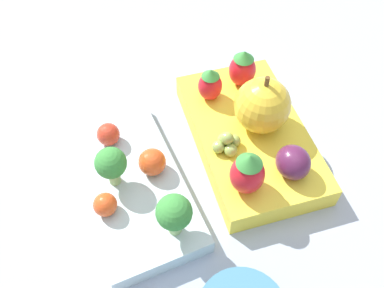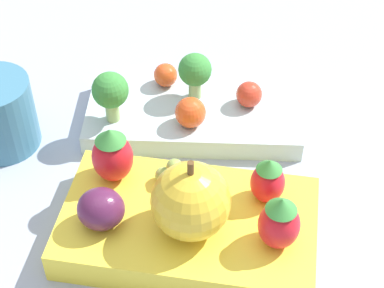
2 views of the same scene
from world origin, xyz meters
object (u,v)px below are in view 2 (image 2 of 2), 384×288
Objects in this scene: strawberry_2 at (269,181)px; grape_cluster at (176,174)px; strawberry_0 at (280,222)px; broccoli_floret_1 at (196,71)px; cherry_tomato_2 at (167,75)px; plum at (102,209)px; strawberry_1 at (113,154)px; cherry_tomato_1 at (191,112)px; apple at (192,201)px; bento_box_fruit at (189,227)px; bento_box_savoury at (194,114)px; cherry_tomato_0 at (250,94)px; broccoli_floret_0 at (111,92)px.

strawberry_2 reaches higher than grape_cluster.
strawberry_0 is at bearing -84.34° from strawberry_2.
broccoli_floret_1 is 2.08× the size of cherry_tomato_2.
plum is at bearing -141.10° from grape_cluster.
strawberry_2 is at bearing -11.07° from strawberry_1.
cherry_tomato_1 is 0.06m from cherry_tomato_2.
cherry_tomato_2 is 0.33× the size of apple.
broccoli_floret_1 is at bearing 87.90° from bento_box_fruit.
strawberry_2 is (0.06, -0.12, 0.04)m from bento_box_savoury.
cherry_tomato_1 is at bearing 89.23° from bento_box_fruit.
strawberry_1 is (-0.12, -0.10, 0.02)m from cherry_tomato_0.
cherry_tomato_0 is (0.05, -0.01, -0.02)m from broccoli_floret_1.
strawberry_1 is at bearing 173.28° from grape_cluster.
bento_box_fruit is at bearing 159.09° from strawberry_0.
cherry_tomato_0 is 0.51× the size of strawberry_0.
broccoli_floret_0 is 0.20m from strawberry_0.
plum is at bearing -95.36° from strawberry_1.
grape_cluster is (-0.01, -0.08, 0.00)m from cherry_tomato_1.
cherry_tomato_2 is at bearing 47.37° from broccoli_floret_0.
strawberry_1 reaches higher than cherry_tomato_2.
apple is 0.07m from plum.
strawberry_0 is (0.06, -0.01, -0.01)m from apple.
cherry_tomato_1 is (-0.00, -0.03, 0.02)m from bento_box_savoury.
apple is (0.00, -0.01, 0.04)m from bento_box_fruit.
bento_box_fruit is 0.04m from apple.
bento_box_savoury is at bearing 88.28° from bento_box_fruit.
broccoli_floret_0 is at bearing -132.63° from cherry_tomato_2.
cherry_tomato_2 is 0.48× the size of strawberry_0.
broccoli_floret_0 is (-0.07, -0.02, 0.04)m from bento_box_savoury.
grape_cluster is at bearing 141.21° from strawberry_0.
cherry_tomato_0 reaches higher than cherry_tomato_2.
cherry_tomato_0 is at bearing -21.13° from cherry_tomato_2.
grape_cluster is at bearing -122.41° from cherry_tomato_0.
grape_cluster is (0.05, 0.04, -0.01)m from plum.
broccoli_floret_0 is 0.08m from broccoli_floret_1.
plum is at bearing -129.07° from cherry_tomato_0.
bento_box_savoury is 0.16m from apple.
apple is 0.08m from strawberry_1.
broccoli_floret_0 is 0.07m from cherry_tomato_1.
strawberry_2 reaches higher than broccoli_floret_1.
broccoli_floret_1 is at bearing 66.25° from plum.
strawberry_1 is (-0.13, 0.07, 0.00)m from strawberry_0.
plum is 1.13× the size of grape_cluster.
bento_box_savoury is 0.11m from grape_cluster.
bento_box_fruit is 4.25× the size of broccoli_floret_0.
bento_box_fruit is 0.12m from cherry_tomato_1.
apple is at bearing -153.43° from strawberry_2.
strawberry_1 is 1.60× the size of grape_cluster.
apple is at bearing -109.39° from cherry_tomato_0.
strawberry_0 is (0.06, -0.16, 0.04)m from bento_box_savoury.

